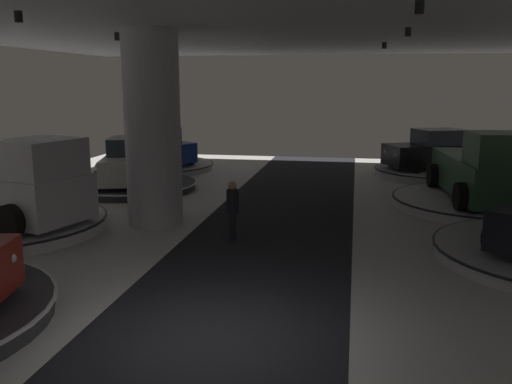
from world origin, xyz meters
TOP-DOWN VIEW (x-y plane):
  - ground at (0.00, 0.00)m, footprint 24.00×44.00m
  - column_left at (-3.50, 6.86)m, footprint 1.58×1.58m
  - display_platform_mid_left at (-7.45, 5.24)m, footprint 5.79×5.79m
  - pickup_truck_mid_left at (-7.14, 5.16)m, footprint 5.67×3.76m
  - display_platform_far_left at (-6.23, 11.53)m, footprint 4.96×4.96m
  - display_car_far_left at (-6.24, 11.56)m, footprint 3.11×4.53m
  - display_platform_deep_left at (-7.14, 16.43)m, footprint 5.54×5.54m
  - display_car_deep_left at (-7.12, 16.41)m, footprint 4.48×3.87m
  - display_platform_deep_right at (5.59, 16.64)m, footprint 5.06×5.06m
  - display_car_deep_right at (5.62, 16.66)m, footprint 4.57×3.41m
  - display_platform_far_right at (6.31, 10.68)m, footprint 5.68×5.68m
  - pickup_truck_far_right at (6.33, 10.36)m, footprint 3.02×5.46m
  - visitor_walking_near at (-0.87, 5.49)m, footprint 0.32×0.32m

SIDE VIEW (x-z plane):
  - ground at x=0.00m, z-range -0.05..0.00m
  - display_platform_deep_left at x=-7.14m, z-range 0.02..0.30m
  - display_platform_far_left at x=-6.23m, z-range 0.02..0.31m
  - display_platform_far_right at x=6.31m, z-range 0.02..0.35m
  - display_platform_mid_left at x=-7.45m, z-range 0.02..0.36m
  - display_platform_deep_right at x=5.59m, z-range 0.02..0.39m
  - visitor_walking_near at x=-0.87m, z-range 0.11..1.70m
  - display_car_deep_left at x=-7.12m, z-range 0.20..1.91m
  - display_car_far_left at x=-6.24m, z-range 0.21..1.91m
  - display_car_deep_right at x=5.62m, z-range 0.28..1.99m
  - pickup_truck_far_right at x=6.33m, z-range 0.12..2.42m
  - pickup_truck_mid_left at x=-7.14m, z-range 0.13..2.43m
  - column_left at x=-3.50m, z-range 0.00..5.50m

